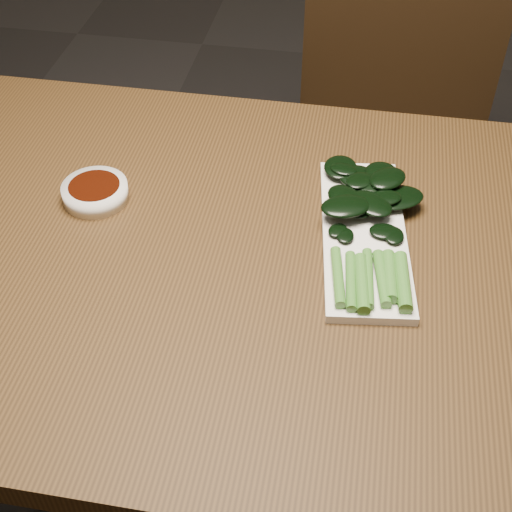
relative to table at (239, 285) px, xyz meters
name	(u,v)px	position (x,y,z in m)	size (l,w,h in m)	color
ground	(244,503)	(0.00, 0.00, -0.68)	(6.00, 6.00, 0.00)	#292727
table	(239,285)	(0.00, 0.00, 0.00)	(1.40, 0.80, 0.75)	#3F2912
chair_far	(389,138)	(0.22, 0.71, -0.19)	(0.47, 0.47, 0.89)	black
sauce_bowl	(95,192)	(-0.24, 0.07, 0.09)	(0.10, 0.10, 0.03)	white
serving_plate	(364,235)	(0.17, 0.05, 0.08)	(0.16, 0.34, 0.01)	white
gai_lan	(369,211)	(0.18, 0.09, 0.10)	(0.17, 0.33, 0.03)	#46862E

